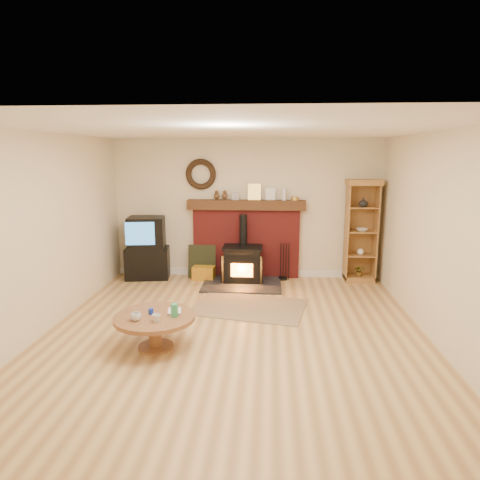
# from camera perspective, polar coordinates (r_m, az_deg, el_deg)

# --- Properties ---
(ground) EXTENTS (5.50, 5.50, 0.00)m
(ground) POSITION_cam_1_polar(r_m,az_deg,el_deg) (5.78, -0.70, -12.29)
(ground) COLOR #A67945
(ground) RESTS_ON ground
(room_shell) EXTENTS (5.02, 5.52, 2.61)m
(room_shell) POSITION_cam_1_polar(r_m,az_deg,el_deg) (5.42, -0.85, 4.99)
(room_shell) COLOR beige
(room_shell) RESTS_ON ground
(chimney_breast) EXTENTS (2.20, 0.22, 1.78)m
(chimney_breast) POSITION_cam_1_polar(r_m,az_deg,el_deg) (8.09, 0.83, 0.59)
(chimney_breast) COLOR maroon
(chimney_breast) RESTS_ON ground
(wood_stove) EXTENTS (1.40, 1.00, 1.23)m
(wood_stove) POSITION_cam_1_polar(r_m,az_deg,el_deg) (7.81, 0.34, -3.41)
(wood_stove) COLOR black
(wood_stove) RESTS_ON ground
(area_rug) EXTENTS (1.87, 1.47, 0.01)m
(area_rug) POSITION_cam_1_polar(r_m,az_deg,el_deg) (6.67, 1.19, -8.90)
(area_rug) COLOR brown
(area_rug) RESTS_ON ground
(tv_unit) EXTENTS (0.87, 0.66, 1.17)m
(tv_unit) POSITION_cam_1_polar(r_m,az_deg,el_deg) (8.26, -12.27, -1.17)
(tv_unit) COLOR black
(tv_unit) RESTS_ON ground
(curio_cabinet) EXTENTS (0.60, 0.43, 1.87)m
(curio_cabinet) POSITION_cam_1_polar(r_m,az_deg,el_deg) (8.12, 15.81, 1.18)
(curio_cabinet) COLOR #945E30
(curio_cabinet) RESTS_ON ground
(firelog_box) EXTENTS (0.43, 0.29, 0.25)m
(firelog_box) POSITION_cam_1_polar(r_m,az_deg,el_deg) (8.07, -4.85, -4.41)
(firelog_box) COLOR #BCCD09
(firelog_box) RESTS_ON ground
(leaning_painting) EXTENTS (0.52, 0.14, 0.62)m
(leaning_painting) POSITION_cam_1_polar(r_m,az_deg,el_deg) (8.17, -5.09, -2.85)
(leaning_painting) COLOR black
(leaning_painting) RESTS_ON ground
(fire_tools) EXTENTS (0.19, 0.16, 0.70)m
(fire_tools) POSITION_cam_1_polar(r_m,az_deg,el_deg) (8.07, 5.84, -4.21)
(fire_tools) COLOR black
(fire_tools) RESTS_ON ground
(coffee_table) EXTENTS (0.98, 0.98, 0.58)m
(coffee_table) POSITION_cam_1_polar(r_m,az_deg,el_deg) (5.34, -11.28, -10.63)
(coffee_table) COLOR brown
(coffee_table) RESTS_ON ground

